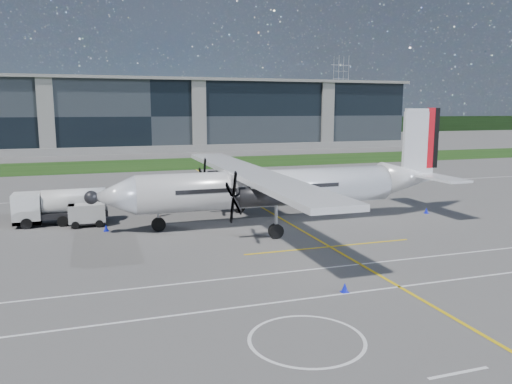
{
  "coord_description": "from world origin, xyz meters",
  "views": [
    {
      "loc": [
        -11.74,
        -35.11,
        9.12
      ],
      "look_at": [
        0.04,
        0.84,
        2.78
      ],
      "focal_mm": 35.0,
      "sensor_mm": 36.0,
      "label": 1
    }
  ],
  "objects_px": {
    "fuel_tanker_truck": "(54,207)",
    "safety_cone_portwing": "(345,287)",
    "safety_cone_stbdwing": "(211,190)",
    "safety_cone_nose_stbd": "(106,228)",
    "ground_crew_person": "(158,205)",
    "safety_cone_tail": "(426,211)",
    "turboprop_aircraft": "(281,166)",
    "pylon_east": "(340,94)",
    "baggage_tug": "(87,215)"
  },
  "relations": [
    {
      "from": "turboprop_aircraft",
      "to": "safety_cone_tail",
      "type": "bearing_deg",
      "value": -3.22
    },
    {
      "from": "fuel_tanker_truck",
      "to": "safety_cone_tail",
      "type": "bearing_deg",
      "value": -10.46
    },
    {
      "from": "turboprop_aircraft",
      "to": "safety_cone_nose_stbd",
      "type": "relative_size",
      "value": 61.28
    },
    {
      "from": "pylon_east",
      "to": "safety_cone_nose_stbd",
      "type": "height_order",
      "value": "pylon_east"
    },
    {
      "from": "turboprop_aircraft",
      "to": "safety_cone_stbdwing",
      "type": "bearing_deg",
      "value": 97.46
    },
    {
      "from": "fuel_tanker_truck",
      "to": "safety_cone_portwing",
      "type": "bearing_deg",
      "value": -54.24
    },
    {
      "from": "ground_crew_person",
      "to": "safety_cone_stbdwing",
      "type": "distance_m",
      "value": 12.9
    },
    {
      "from": "safety_cone_stbdwing",
      "to": "safety_cone_nose_stbd",
      "type": "xyz_separation_m",
      "value": [
        -11.52,
        -14.73,
        0.0
      ]
    },
    {
      "from": "turboprop_aircraft",
      "to": "fuel_tanker_truck",
      "type": "distance_m",
      "value": 18.41
    },
    {
      "from": "fuel_tanker_truck",
      "to": "safety_cone_stbdwing",
      "type": "height_order",
      "value": "fuel_tanker_truck"
    },
    {
      "from": "turboprop_aircraft",
      "to": "safety_cone_stbdwing",
      "type": "relative_size",
      "value": 61.28
    },
    {
      "from": "safety_cone_tail",
      "to": "turboprop_aircraft",
      "type": "bearing_deg",
      "value": 176.78
    },
    {
      "from": "fuel_tanker_truck",
      "to": "baggage_tug",
      "type": "distance_m",
      "value": 2.93
    },
    {
      "from": "pylon_east",
      "to": "safety_cone_stbdwing",
      "type": "distance_m",
      "value": 157.55
    },
    {
      "from": "fuel_tanker_truck",
      "to": "safety_cone_tail",
      "type": "height_order",
      "value": "fuel_tanker_truck"
    },
    {
      "from": "pylon_east",
      "to": "ground_crew_person",
      "type": "distance_m",
      "value": 170.31
    },
    {
      "from": "pylon_east",
      "to": "turboprop_aircraft",
      "type": "distance_m",
      "value": 169.85
    },
    {
      "from": "safety_cone_nose_stbd",
      "to": "safety_cone_tail",
      "type": "bearing_deg",
      "value": -4.29
    },
    {
      "from": "fuel_tanker_truck",
      "to": "ground_crew_person",
      "type": "bearing_deg",
      "value": 2.19
    },
    {
      "from": "ground_crew_person",
      "to": "fuel_tanker_truck",
      "type": "bearing_deg",
      "value": 109.05
    },
    {
      "from": "pylon_east",
      "to": "turboprop_aircraft",
      "type": "bearing_deg",
      "value": -119.11
    },
    {
      "from": "pylon_east",
      "to": "safety_cone_stbdwing",
      "type": "bearing_deg",
      "value": -122.63
    },
    {
      "from": "safety_cone_stbdwing",
      "to": "safety_cone_nose_stbd",
      "type": "relative_size",
      "value": 1.0
    },
    {
      "from": "safety_cone_stbdwing",
      "to": "fuel_tanker_truck",
      "type": "bearing_deg",
      "value": -144.21
    },
    {
      "from": "fuel_tanker_truck",
      "to": "safety_cone_nose_stbd",
      "type": "relative_size",
      "value": 14.84
    },
    {
      "from": "safety_cone_stbdwing",
      "to": "pylon_east",
      "type": "bearing_deg",
      "value": 57.37
    },
    {
      "from": "pylon_east",
      "to": "fuel_tanker_truck",
      "type": "relative_size",
      "value": 4.04
    },
    {
      "from": "baggage_tug",
      "to": "safety_cone_stbdwing",
      "type": "bearing_deg",
      "value": 44.24
    },
    {
      "from": "safety_cone_nose_stbd",
      "to": "safety_cone_portwing",
      "type": "distance_m",
      "value": 20.23
    },
    {
      "from": "ground_crew_person",
      "to": "safety_cone_stbdwing",
      "type": "xyz_separation_m",
      "value": [
        7.1,
        10.75,
        -0.72
      ]
    },
    {
      "from": "baggage_tug",
      "to": "safety_cone_nose_stbd",
      "type": "height_order",
      "value": "baggage_tug"
    },
    {
      "from": "safety_cone_tail",
      "to": "ground_crew_person",
      "type": "bearing_deg",
      "value": 165.11
    },
    {
      "from": "baggage_tug",
      "to": "safety_cone_nose_stbd",
      "type": "distance_m",
      "value": 2.66
    },
    {
      "from": "ground_crew_person",
      "to": "safety_cone_tail",
      "type": "bearing_deg",
      "value": -88.03
    },
    {
      "from": "fuel_tanker_truck",
      "to": "ground_crew_person",
      "type": "distance_m",
      "value": 8.27
    },
    {
      "from": "fuel_tanker_truck",
      "to": "safety_cone_portwing",
      "type": "xyz_separation_m",
      "value": [
        14.86,
        -20.63,
        -1.14
      ]
    },
    {
      "from": "fuel_tanker_truck",
      "to": "baggage_tug",
      "type": "bearing_deg",
      "value": -30.52
    },
    {
      "from": "safety_cone_portwing",
      "to": "safety_cone_nose_stbd",
      "type": "bearing_deg",
      "value": 123.05
    },
    {
      "from": "fuel_tanker_truck",
      "to": "safety_cone_nose_stbd",
      "type": "bearing_deg",
      "value": -43.84
    },
    {
      "from": "ground_crew_person",
      "to": "safety_cone_stbdwing",
      "type": "bearing_deg",
      "value": -16.58
    },
    {
      "from": "safety_cone_stbdwing",
      "to": "safety_cone_portwing",
      "type": "xyz_separation_m",
      "value": [
        -0.49,
        -31.69,
        0.0
      ]
    },
    {
      "from": "ground_crew_person",
      "to": "safety_cone_nose_stbd",
      "type": "bearing_deg",
      "value": 148.87
    },
    {
      "from": "turboprop_aircraft",
      "to": "ground_crew_person",
      "type": "xyz_separation_m",
      "value": [
        -9.19,
        5.26,
        -3.62
      ]
    },
    {
      "from": "ground_crew_person",
      "to": "safety_cone_nose_stbd",
      "type": "xyz_separation_m",
      "value": [
        -4.43,
        -3.99,
        -0.72
      ]
    },
    {
      "from": "safety_cone_tail",
      "to": "safety_cone_portwing",
      "type": "height_order",
      "value": "same"
    },
    {
      "from": "ground_crew_person",
      "to": "safety_cone_tail",
      "type": "height_order",
      "value": "ground_crew_person"
    },
    {
      "from": "pylon_east",
      "to": "fuel_tanker_truck",
      "type": "bearing_deg",
      "value": -124.91
    },
    {
      "from": "pylon_east",
      "to": "safety_cone_nose_stbd",
      "type": "relative_size",
      "value": 60.0
    },
    {
      "from": "turboprop_aircraft",
      "to": "safety_cone_tail",
      "type": "relative_size",
      "value": 61.28
    },
    {
      "from": "turboprop_aircraft",
      "to": "baggage_tug",
      "type": "bearing_deg",
      "value": 166.9
    }
  ]
}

